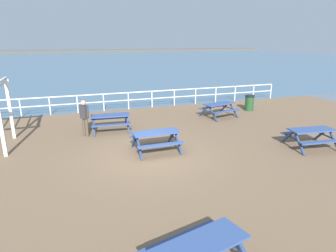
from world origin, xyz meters
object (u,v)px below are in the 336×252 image
(picnic_table_far_right, at_px, (110,119))
(litter_bin, at_px, (249,103))
(picnic_table_mid_centre, at_px, (219,107))
(picnic_table_far_left, at_px, (156,136))
(visitor, at_px, (84,116))
(picnic_table_near_left, at_px, (311,134))
(picnic_table_near_right, at_px, (200,252))

(picnic_table_far_right, bearing_deg, litter_bin, 13.31)
(picnic_table_mid_centre, bearing_deg, litter_bin, 2.36)
(picnic_table_far_left, bearing_deg, visitor, 132.13)
(visitor, height_order, litter_bin, visitor)
(picnic_table_near_left, distance_m, picnic_table_near_right, 8.49)
(picnic_table_near_left, relative_size, litter_bin, 2.07)
(picnic_table_near_left, height_order, litter_bin, litter_bin)
(picnic_table_far_right, bearing_deg, picnic_table_near_left, -29.53)
(picnic_table_near_left, height_order, picnic_table_far_right, same)
(picnic_table_near_left, height_order, picnic_table_mid_centre, same)
(picnic_table_mid_centre, bearing_deg, visitor, 174.72)
(picnic_table_near_right, relative_size, picnic_table_mid_centre, 1.00)
(picnic_table_near_left, relative_size, picnic_table_far_left, 1.09)
(picnic_table_near_right, distance_m, picnic_table_far_right, 9.60)
(picnic_table_near_right, height_order, picnic_table_far_right, same)
(picnic_table_far_right, xyz_separation_m, litter_bin, (8.68, 1.33, -0.10))
(picnic_table_mid_centre, relative_size, litter_bin, 2.22)
(picnic_table_far_right, distance_m, visitor, 1.36)
(litter_bin, bearing_deg, visitor, -169.38)
(picnic_table_mid_centre, height_order, visitor, visitor)
(litter_bin, bearing_deg, picnic_table_far_left, -148.20)
(picnic_table_far_right, bearing_deg, picnic_table_near_right, -84.20)
(picnic_table_far_left, bearing_deg, picnic_table_near_left, -16.35)
(picnic_table_mid_centre, xyz_separation_m, litter_bin, (2.52, 0.73, -0.10))
(picnic_table_near_right, height_order, visitor, visitor)
(picnic_table_near_left, bearing_deg, picnic_table_far_right, 152.84)
(picnic_table_near_right, xyz_separation_m, litter_bin, (8.47, 10.93, -0.10))
(picnic_table_mid_centre, height_order, litter_bin, litter_bin)
(picnic_table_mid_centre, bearing_deg, picnic_table_near_right, -134.21)
(picnic_table_far_right, bearing_deg, visitor, -152.02)
(picnic_table_near_left, bearing_deg, picnic_table_near_right, -139.76)
(picnic_table_near_left, relative_size, picnic_table_mid_centre, 0.93)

